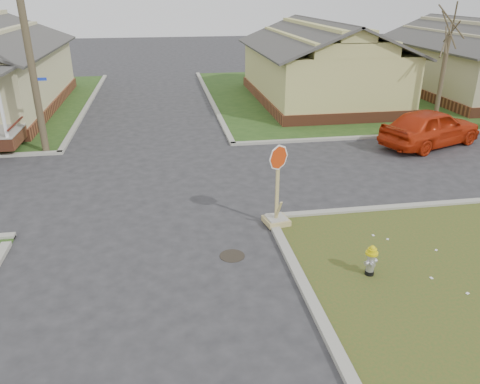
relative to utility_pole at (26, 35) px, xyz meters
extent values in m
plane|color=#2A292C|center=(4.20, -8.90, -4.66)|extent=(120.00, 120.00, 0.00)
cylinder|color=black|center=(6.40, -9.40, -4.66)|extent=(0.64, 0.64, 0.01)
cube|color=brown|center=(14.20, 7.60, -4.36)|extent=(7.20, 11.20, 0.60)
cube|color=#C7C575|center=(14.20, 7.60, -2.76)|extent=(7.00, 11.00, 2.60)
cube|color=brown|center=(24.20, 7.60, -4.36)|extent=(7.20, 11.20, 0.60)
cube|color=tan|center=(24.20, 7.60, -2.76)|extent=(7.00, 11.00, 2.60)
cylinder|color=#493F2A|center=(0.00, 0.00, -0.16)|extent=(0.28, 0.28, 9.00)
cylinder|color=#493F2A|center=(18.20, 1.30, -2.51)|extent=(0.22, 0.22, 4.20)
cylinder|color=black|center=(9.46, -10.82, -4.56)|extent=(0.21, 0.21, 0.10)
cylinder|color=#B3B2B7|center=(9.46, -10.82, -4.29)|extent=(0.18, 0.18, 0.44)
sphere|color=#B3B2B7|center=(9.46, -10.82, -4.07)|extent=(0.18, 0.18, 0.18)
cylinder|color=yellow|center=(9.46, -10.82, -4.04)|extent=(0.29, 0.29, 0.06)
cylinder|color=yellow|center=(9.46, -10.82, -3.97)|extent=(0.21, 0.21, 0.10)
sphere|color=yellow|center=(9.46, -10.82, -3.91)|extent=(0.14, 0.14, 0.14)
cube|color=tan|center=(7.90, -7.91, -4.53)|extent=(0.66, 0.66, 0.16)
cube|color=#ABA79C|center=(7.90, -7.91, -4.43)|extent=(0.53, 0.53, 0.04)
cube|color=tan|center=(7.90, -7.91, -3.40)|extent=(0.10, 0.05, 2.22)
cylinder|color=red|center=(7.90, -7.95, -2.60)|extent=(0.59, 0.26, 0.63)
cylinder|color=white|center=(7.90, -7.94, -2.60)|extent=(0.67, 0.29, 0.72)
imported|color=red|center=(16.14, -1.73, -3.85)|extent=(5.16, 3.53, 1.63)
camera|label=1|loc=(4.92, -19.54, 1.56)|focal=35.00mm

